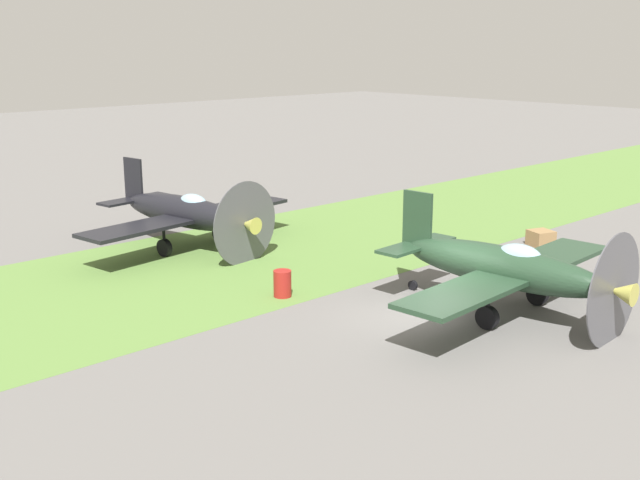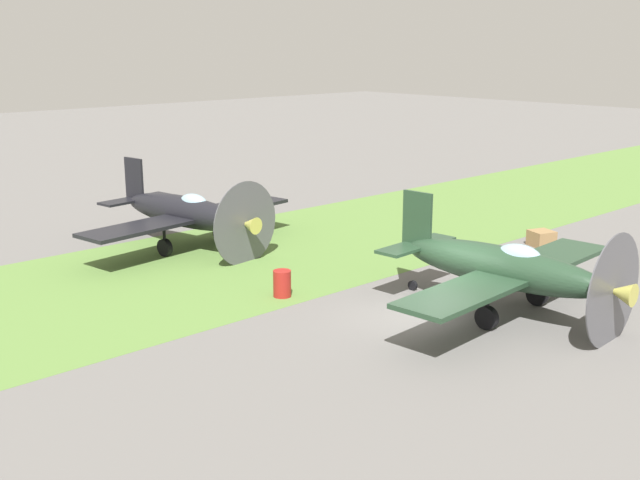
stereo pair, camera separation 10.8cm
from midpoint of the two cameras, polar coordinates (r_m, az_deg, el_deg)
The scene contains 6 objects.
ground_plane at distance 24.48m, azimuth 7.94°, elevation -5.66°, with size 160.00×160.00×0.00m, color #605E5B.
grass_verge at distance 30.85m, azimuth -5.44°, elevation -1.37°, with size 120.00×11.00×0.01m, color #567A38.
airplane_lead at distance 24.85m, azimuth 13.42°, elevation -1.96°, with size 10.10×7.99×3.60m.
airplane_wingman at distance 32.56m, azimuth -9.58°, elevation 2.02°, with size 10.06×7.99×3.56m.
fuel_drum at distance 26.15m, azimuth -2.65°, elevation -3.18°, with size 0.60×0.60×0.90m, color maroon.
supply_crate at distance 33.92m, azimuth 15.89°, elevation 0.12°, with size 0.90×0.90×0.64m, color olive.
Camera 2 is at (17.92, 14.47, 8.28)m, focal length 44.01 mm.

